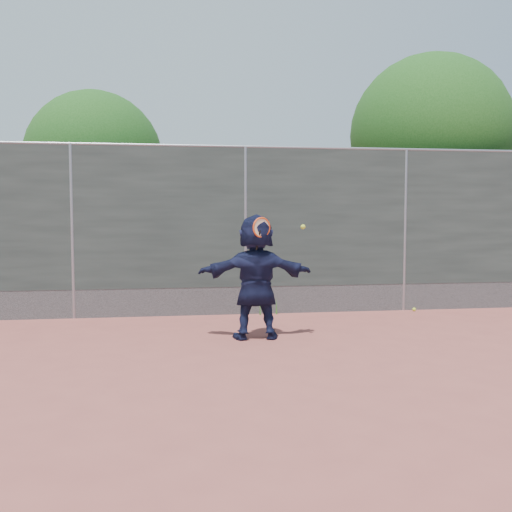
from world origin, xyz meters
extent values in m
plane|color=#9E4C42|center=(0.00, 0.00, 0.00)|extent=(80.00, 80.00, 0.00)
imported|color=#131836|center=(-0.10, 1.46, 0.90)|extent=(1.69, 0.59, 1.80)
sphere|color=#C3D72F|center=(3.15, 3.35, 0.03)|extent=(0.07, 0.07, 0.07)
cube|color=#38423D|center=(0.00, 3.50, 1.75)|extent=(20.00, 0.04, 2.50)
cube|color=slate|center=(0.00, 3.50, 0.25)|extent=(20.00, 0.03, 0.50)
cylinder|color=gray|center=(0.00, 3.50, 3.00)|extent=(20.00, 0.05, 0.05)
cylinder|color=gray|center=(-3.00, 3.50, 1.50)|extent=(0.06, 0.06, 3.00)
cylinder|color=gray|center=(0.00, 3.50, 1.50)|extent=(0.06, 0.06, 3.00)
cylinder|color=gray|center=(3.00, 3.50, 1.50)|extent=(0.06, 0.06, 3.00)
torus|color=#EF4B16|center=(-0.05, 1.26, 1.62)|extent=(0.28, 0.15, 0.29)
cylinder|color=beige|center=(-0.05, 1.26, 1.62)|extent=(0.23, 0.11, 0.25)
cylinder|color=black|center=(-0.10, 1.28, 1.42)|extent=(0.08, 0.13, 0.33)
sphere|color=#C3D72F|center=(0.53, 1.21, 1.62)|extent=(0.07, 0.07, 0.07)
cylinder|color=#382314|center=(4.50, 5.70, 1.30)|extent=(0.28, 0.28, 2.60)
sphere|color=#23561C|center=(4.50, 5.70, 3.59)|extent=(3.60, 3.60, 3.60)
sphere|color=#23561C|center=(5.22, 5.90, 3.23)|extent=(2.52, 2.52, 2.52)
cylinder|color=#382314|center=(-3.00, 6.50, 1.10)|extent=(0.28, 0.28, 2.20)
sphere|color=#23561C|center=(-3.00, 6.50, 3.03)|extent=(3.00, 3.00, 3.00)
sphere|color=#23561C|center=(-2.40, 6.70, 2.73)|extent=(2.10, 2.10, 2.10)
cone|color=#387226|center=(0.25, 3.38, 0.13)|extent=(0.03, 0.03, 0.26)
cone|color=#387226|center=(0.55, 3.40, 0.15)|extent=(0.03, 0.03, 0.30)
cone|color=#387226|center=(-0.10, 3.36, 0.11)|extent=(0.03, 0.03, 0.22)
camera|label=1|loc=(-1.28, -6.63, 1.79)|focal=40.00mm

